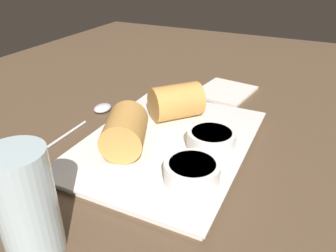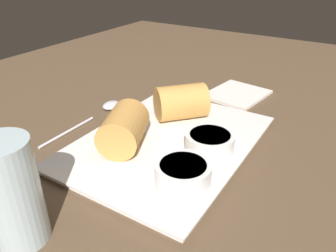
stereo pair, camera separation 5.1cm
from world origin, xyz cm
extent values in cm
cube|color=brown|center=(0.00, 0.00, 1.00)|extent=(180.00, 140.00, 2.00)
cube|color=white|center=(-1.83, -0.91, 2.60)|extent=(33.15, 24.50, 1.20)
cube|color=white|center=(-1.83, -0.91, 3.35)|extent=(34.48, 25.48, 0.30)
cylinder|color=#D19347|center=(-9.93, -3.13, 6.68)|extent=(10.99, 10.78, 6.36)
sphere|color=beige|center=(-12.59, -0.74, 6.68)|extent=(4.13, 4.13, 4.13)
cylinder|color=#D19347|center=(3.57, -5.70, 6.68)|extent=(10.83, 9.40, 6.36)
sphere|color=beige|center=(0.28, -7.11, 6.68)|extent=(4.13, 4.13, 4.13)
cylinder|color=white|center=(-2.33, 6.37, 4.98)|extent=(7.66, 7.66, 2.96)
cylinder|color=#DBBC89|center=(-2.33, 6.37, 6.20)|extent=(6.28, 6.28, 0.53)
cylinder|color=white|center=(6.80, 6.80, 4.98)|extent=(7.66, 7.66, 2.96)
cylinder|color=#477038|center=(6.80, 6.80, 6.20)|extent=(6.28, 6.28, 0.53)
cylinder|color=silver|center=(3.65, -18.92, 2.25)|extent=(12.89, 0.62, 0.50)
ellipsoid|color=silver|center=(-8.59, -19.03, 2.71)|extent=(4.15, 3.21, 1.43)
cube|color=silver|center=(-29.05, 0.68, 2.30)|extent=(14.76, 13.09, 0.60)
cylinder|color=silver|center=(23.58, -4.78, 8.41)|extent=(6.18, 6.18, 12.81)
camera|label=1|loc=(40.33, 19.31, 31.31)|focal=35.00mm
camera|label=2|loc=(37.87, 23.78, 31.31)|focal=35.00mm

